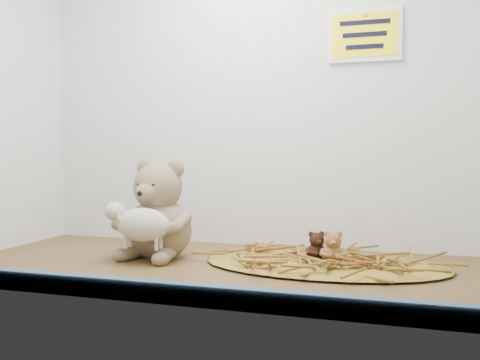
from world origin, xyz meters
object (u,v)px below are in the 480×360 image
(main_teddy, at_px, (159,208))
(mini_teddy_brown, at_px, (317,245))
(toy_lamb, at_px, (143,225))
(mini_teddy_tan, at_px, (333,247))

(main_teddy, relative_size, mini_teddy_brown, 3.47)
(mini_teddy_brown, bearing_deg, toy_lamb, 168.08)
(toy_lamb, height_order, mini_teddy_tan, toy_lamb)
(main_teddy, xyz_separation_m, mini_teddy_brown, (0.38, 0.02, -0.07))
(main_teddy, relative_size, mini_teddy_tan, 3.24)
(toy_lamb, xyz_separation_m, mini_teddy_tan, (0.42, 0.09, -0.04))
(main_teddy, height_order, mini_teddy_tan, main_teddy)
(mini_teddy_tan, bearing_deg, mini_teddy_brown, 144.15)
(mini_teddy_tan, xyz_separation_m, mini_teddy_brown, (-0.04, 0.02, -0.00))
(main_teddy, distance_m, mini_teddy_brown, 0.39)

